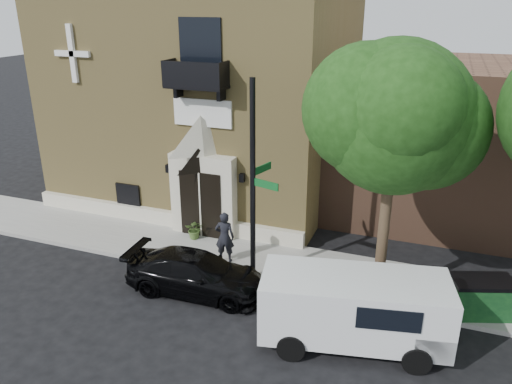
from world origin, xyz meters
TOP-DOWN VIEW (x-y plane):
  - ground at (0.00, 0.00)m, footprint 120.00×120.00m
  - sidewalk at (1.00, 1.50)m, footprint 42.00×3.00m
  - church at (-2.99, 7.95)m, footprint 12.20×11.01m
  - street_tree_left at (6.03, 0.35)m, footprint 4.97×4.38m
  - black_sedan at (0.51, -0.96)m, footprint 4.62×2.08m
  - cargo_van at (5.81, -1.74)m, footprint 5.21×2.90m
  - street_sign at (1.99, 0.31)m, footprint 1.01×1.21m
  - fire_hydrant at (5.02, 0.43)m, footprint 0.40×0.32m
  - dumpster at (8.90, 0.67)m, footprint 1.97×1.50m
  - planter at (-1.14, 2.17)m, footprint 0.84×0.78m
  - pedestrian_near at (0.66, 0.96)m, footprint 0.75×0.57m

SIDE VIEW (x-z plane):
  - ground at x=0.00m, z-range 0.00..0.00m
  - sidewalk at x=1.00m, z-range 0.00..0.15m
  - fire_hydrant at x=5.02m, z-range 0.14..0.85m
  - planter at x=-1.14m, z-range 0.15..0.92m
  - black_sedan at x=0.51m, z-range 0.00..1.31m
  - dumpster at x=8.90m, z-range 0.16..1.29m
  - pedestrian_near at x=0.66m, z-range 0.15..2.00m
  - cargo_van at x=5.81m, z-range 0.12..2.13m
  - street_sign at x=1.99m, z-range 0.17..6.71m
  - church at x=-2.99m, z-range -0.02..9.28m
  - street_tree_left at x=6.03m, z-range 1.98..9.75m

